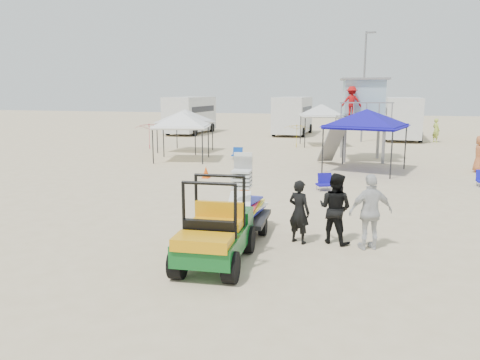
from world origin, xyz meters
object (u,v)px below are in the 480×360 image
(lifeguard_tower, at_px, (362,101))
(surf_trailer, at_px, (243,206))
(man_left, at_px, (299,212))
(canopy_blue, at_px, (367,112))
(utility_cart, at_px, (213,226))

(lifeguard_tower, bearing_deg, surf_trailer, -99.31)
(surf_trailer, height_order, man_left, surf_trailer)
(man_left, distance_m, canopy_blue, 11.80)
(utility_cart, distance_m, lifeguard_tower, 17.53)
(man_left, bearing_deg, canopy_blue, -73.01)
(man_left, relative_size, canopy_blue, 0.41)
(surf_trailer, distance_m, lifeguard_tower, 15.26)
(surf_trailer, xyz_separation_m, lifeguard_tower, (2.44, 14.87, 2.45))
(utility_cart, bearing_deg, surf_trailer, 89.87)
(utility_cart, distance_m, man_left, 2.54)
(utility_cart, relative_size, man_left, 1.62)
(man_left, height_order, lifeguard_tower, lifeguard_tower)
(utility_cart, relative_size, lifeguard_tower, 0.60)
(utility_cart, distance_m, canopy_blue, 14.01)
(utility_cart, bearing_deg, man_left, 53.22)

